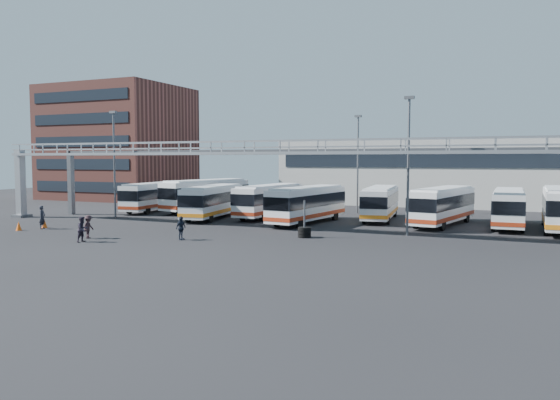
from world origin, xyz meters
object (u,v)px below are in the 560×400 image
at_px(bus_3, 213,200).
at_px(bus_8, 509,207).
at_px(tire_stack, 304,231).
at_px(bus_6, 381,202).
at_px(light_pole_mid, 408,158).
at_px(pedestrian_c, 88,227).
at_px(bus_2, 206,194).
at_px(bus_7, 443,205).
at_px(pedestrian_b, 83,229).
at_px(light_pole_back, 358,158).
at_px(bus_5, 307,203).
at_px(cone_right, 44,224).
at_px(pedestrian_a, 42,217).
at_px(bus_1, 155,196).
at_px(bus_4, 269,199).
at_px(pedestrian_d, 181,228).
at_px(light_pole_left, 114,158).

xyz_separation_m(bus_3, bus_8, (25.88, 4.02, -0.01)).
bearing_deg(tire_stack, bus_6, 80.01).
distance_m(light_pole_mid, bus_6, 11.13).
bearing_deg(bus_6, pedestrian_c, -135.67).
xyz_separation_m(bus_2, pedestrian_c, (2.88, -20.64, -1.09)).
distance_m(bus_7, pedestrian_b, 28.90).
bearing_deg(bus_3, light_pole_back, 35.05).
bearing_deg(bus_5, cone_right, -141.07).
bearing_deg(pedestrian_a, pedestrian_c, -129.88).
distance_m(bus_3, bus_8, 26.19).
bearing_deg(pedestrian_a, bus_1, -17.00).
height_order(bus_8, tire_stack, bus_8).
relative_size(light_pole_back, bus_6, 0.98).
relative_size(bus_4, tire_stack, 3.92).
distance_m(bus_7, pedestrian_c, 28.59).
height_order(bus_1, bus_3, bus_3).
distance_m(pedestrian_d, tire_stack, 8.78).
height_order(light_pole_left, light_pole_back, same).
relative_size(light_pole_mid, bus_2, 0.87).
bearing_deg(cone_right, light_pole_back, 47.90).
bearing_deg(bus_7, light_pole_left, -156.96).
relative_size(light_pole_mid, pedestrian_a, 5.37).
relative_size(bus_5, bus_8, 1.05).
height_order(bus_2, pedestrian_c, bus_2).
xyz_separation_m(bus_3, pedestrian_d, (5.06, -12.87, -0.91)).
bearing_deg(light_pole_back, bus_1, -161.60).
xyz_separation_m(light_pole_left, pedestrian_a, (0.18, -8.94, -4.78)).
distance_m(bus_2, bus_4, 9.17).
bearing_deg(light_pole_mid, light_pole_left, 177.95).
height_order(light_pole_left, pedestrian_c, light_pole_left).
distance_m(bus_1, pedestrian_a, 16.11).
distance_m(light_pole_mid, bus_8, 11.45).
bearing_deg(bus_2, pedestrian_c, -70.51).
xyz_separation_m(light_pole_mid, pedestrian_b, (-19.66, -12.06, -4.86)).
bearing_deg(pedestrian_a, bus_3, -55.32).
relative_size(light_pole_left, pedestrian_d, 6.16).
relative_size(bus_1, bus_7, 0.95).
xyz_separation_m(light_pole_back, pedestrian_b, (-11.66, -27.06, -4.86)).
bearing_deg(bus_4, bus_2, 165.70).
relative_size(bus_3, bus_5, 0.98).
distance_m(light_pole_left, light_pole_back, 24.41).
bearing_deg(bus_8, bus_4, -178.13).
bearing_deg(light_pole_back, pedestrian_b, -113.30).
bearing_deg(tire_stack, bus_3, 146.57).
relative_size(light_pole_back, bus_8, 0.99).
relative_size(light_pole_back, bus_5, 0.94).
bearing_deg(pedestrian_a, bus_5, -76.24).
relative_size(light_pole_back, bus_7, 0.93).
relative_size(bus_1, pedestrian_d, 6.30).
bearing_deg(pedestrian_d, pedestrian_b, 127.80).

